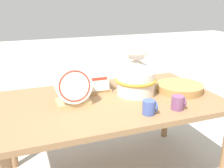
# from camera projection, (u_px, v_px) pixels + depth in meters

# --- Properties ---
(display_table) EXTENTS (1.48, 0.87, 0.63)m
(display_table) POSITION_uv_depth(u_px,v_px,m) (112.00, 107.00, 1.81)
(display_table) COLOR olive
(display_table) RESTS_ON ground_plane
(ceramic_vase) EXTENTS (0.29, 0.29, 0.32)m
(ceramic_vase) POSITION_uv_depth(u_px,v_px,m) (136.00, 75.00, 1.85)
(ceramic_vase) COLOR white
(ceramic_vase) RESTS_ON display_table
(dish_rack_round_plates) EXTENTS (0.23, 0.18, 0.26)m
(dish_rack_round_plates) POSITION_uv_depth(u_px,v_px,m) (73.00, 89.00, 1.69)
(dish_rack_round_plates) COLOR tan
(dish_rack_round_plates) RESTS_ON display_table
(dish_rack_square_plates) EXTENTS (0.22, 0.17, 0.20)m
(dish_rack_square_plates) POSITION_uv_depth(u_px,v_px,m) (94.00, 83.00, 1.93)
(dish_rack_square_plates) COLOR tan
(dish_rack_square_plates) RESTS_ON display_table
(wicker_charger_stack) EXTENTS (0.34, 0.34, 0.05)m
(wicker_charger_stack) POSITION_uv_depth(u_px,v_px,m) (180.00, 88.00, 1.94)
(wicker_charger_stack) COLOR #AD7F47
(wicker_charger_stack) RESTS_ON display_table
(mug_plum_glaze) EXTENTS (0.08, 0.08, 0.09)m
(mug_plum_glaze) POSITION_uv_depth(u_px,v_px,m) (178.00, 103.00, 1.62)
(mug_plum_glaze) COLOR #7A4770
(mug_plum_glaze) RESTS_ON display_table
(mug_cobalt_glaze) EXTENTS (0.08, 0.08, 0.09)m
(mug_cobalt_glaze) POSITION_uv_depth(u_px,v_px,m) (149.00, 107.00, 1.56)
(mug_cobalt_glaze) COLOR #42569E
(mug_cobalt_glaze) RESTS_ON display_table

